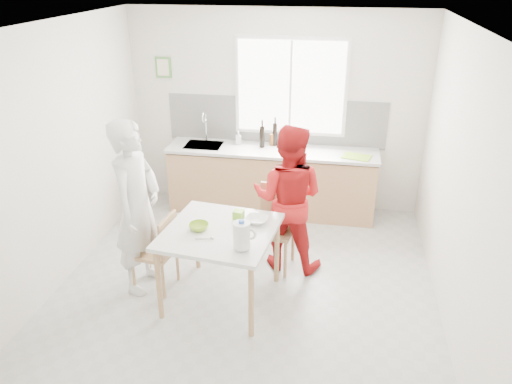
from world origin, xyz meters
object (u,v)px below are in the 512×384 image
(chair_left, at_px, (159,249))
(wine_bottle_b, at_px, (262,136))
(milk_jug, at_px, (242,235))
(wine_bottle_a, at_px, (275,134))
(dining_table, at_px, (220,237))
(bowl_green, at_px, (199,227))
(bowl_white, at_px, (256,220))
(person_white, at_px, (137,208))
(chair_far, at_px, (275,223))
(person_red, at_px, (288,198))

(chair_left, bearing_deg, wine_bottle_b, 167.15)
(milk_jug, height_order, wine_bottle_a, wine_bottle_a)
(dining_table, bearing_deg, wine_bottle_b, 88.26)
(wine_bottle_a, bearing_deg, chair_left, -112.51)
(bowl_green, xyz_separation_m, bowl_white, (0.53, 0.24, -0.00))
(person_white, bearing_deg, wine_bottle_b, -18.10)
(wine_bottle_a, bearing_deg, chair_far, -81.55)
(person_red, bearing_deg, wine_bottle_a, -69.59)
(chair_left, bearing_deg, bowl_white, 104.25)
(bowl_white, xyz_separation_m, milk_jug, (-0.04, -0.53, 0.12))
(bowl_white, bearing_deg, milk_jug, -94.28)
(bowl_white, xyz_separation_m, wine_bottle_b, (-0.26, 1.95, 0.23))
(dining_table, xyz_separation_m, milk_jug, (0.29, -0.32, 0.23))
(chair_far, bearing_deg, bowl_green, -122.24)
(bowl_white, height_order, wine_bottle_a, wine_bottle_a)
(person_white, distance_m, milk_jug, 1.25)
(person_red, bearing_deg, chair_left, 35.48)
(chair_far, height_order, bowl_green, chair_far)
(bowl_green, bearing_deg, bowl_white, 24.07)
(bowl_white, relative_size, wine_bottle_a, 0.71)
(wine_bottle_a, xyz_separation_m, wine_bottle_b, (-0.16, -0.11, -0.01))
(dining_table, relative_size, bowl_white, 5.18)
(chair_left, bearing_deg, person_white, -90.00)
(chair_far, xyz_separation_m, wine_bottle_a, (-0.22, 1.49, 0.56))
(chair_left, bearing_deg, milk_jug, 74.51)
(chair_far, distance_m, bowl_white, 0.66)
(bowl_green, relative_size, wine_bottle_b, 0.65)
(dining_table, relative_size, wine_bottle_b, 3.92)
(dining_table, height_order, wine_bottle_b, wine_bottle_b)
(chair_left, bearing_deg, bowl_green, 84.11)
(person_red, bearing_deg, dining_table, 59.74)
(chair_far, xyz_separation_m, milk_jug, (-0.16, -1.09, 0.44))
(bowl_green, distance_m, bowl_white, 0.58)
(chair_far, relative_size, wine_bottle_b, 3.17)
(person_red, distance_m, bowl_green, 1.12)
(chair_left, distance_m, bowl_green, 0.61)
(person_red, bearing_deg, milk_jug, 81.68)
(dining_table, distance_m, milk_jug, 0.49)
(person_white, xyz_separation_m, person_red, (1.47, 0.66, -0.09))
(dining_table, xyz_separation_m, person_red, (0.58, 0.77, 0.11))
(chair_far, distance_m, milk_jug, 1.19)
(chair_left, distance_m, person_red, 1.48)
(chair_far, xyz_separation_m, person_red, (0.14, -0.00, 0.32))
(wine_bottle_a, bearing_deg, bowl_white, -87.13)
(chair_left, bearing_deg, wine_bottle_a, 164.38)
(dining_table, xyz_separation_m, chair_left, (-0.68, 0.08, -0.25))
(dining_table, relative_size, chair_left, 1.36)
(bowl_white, bearing_deg, person_white, -175.09)
(dining_table, relative_size, person_red, 0.70)
(dining_table, distance_m, person_red, 0.97)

